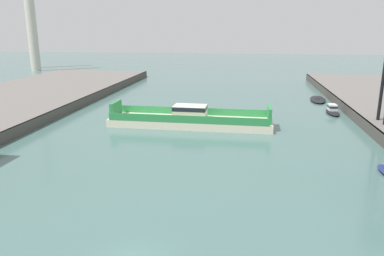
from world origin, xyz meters
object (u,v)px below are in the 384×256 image
moored_boat_mid_left (332,110)px  moored_boat_near_left (318,99)px  smokestack_distant_b (30,10)px  chain_ferry (190,119)px  smokestack_distant_a (30,16)px

moored_boat_mid_left → moored_boat_near_left: bearing=91.5°
smokestack_distant_b → chain_ferry: bearing=-46.2°
chain_ferry → moored_boat_near_left: (22.39, 23.57, -0.72)m
smokestack_distant_a → moored_boat_near_left: bearing=-29.3°
chain_ferry → smokestack_distant_b: smokestack_distant_b is taller
moored_boat_near_left → chain_ferry: bearing=-133.5°
moored_boat_near_left → smokestack_distant_b: (-85.60, 42.34, 19.51)m
smokestack_distant_b → moored_boat_mid_left: bearing=-32.3°
smokestack_distant_a → smokestack_distant_b: smokestack_distant_b is taller
moored_boat_near_left → smokestack_distant_b: smokestack_distant_b is taller
chain_ferry → smokestack_distant_b: bearing=133.8°
moored_boat_mid_left → chain_ferry: bearing=-152.9°
chain_ferry → moored_boat_mid_left: (22.71, 11.62, -0.39)m
smokestack_distant_b → smokestack_distant_a: bearing=122.7°
smokestack_distant_a → smokestack_distant_b: size_ratio=0.92×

